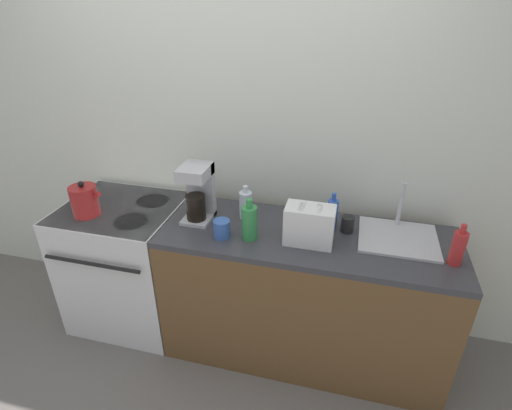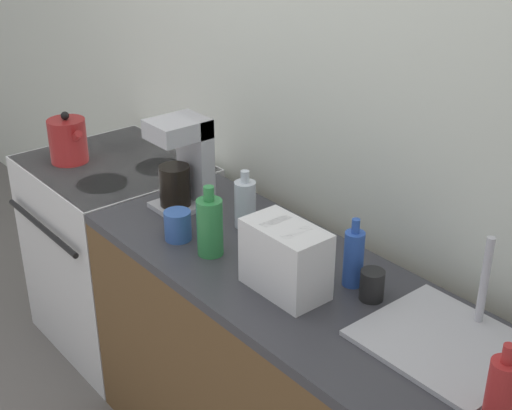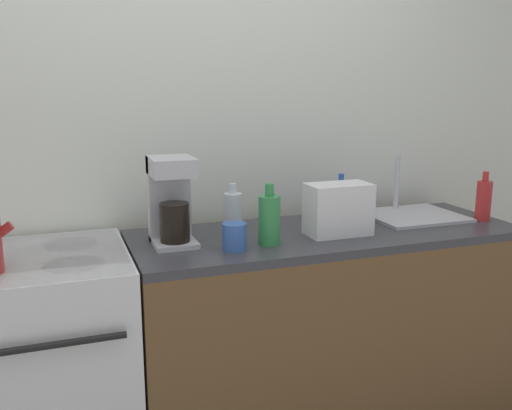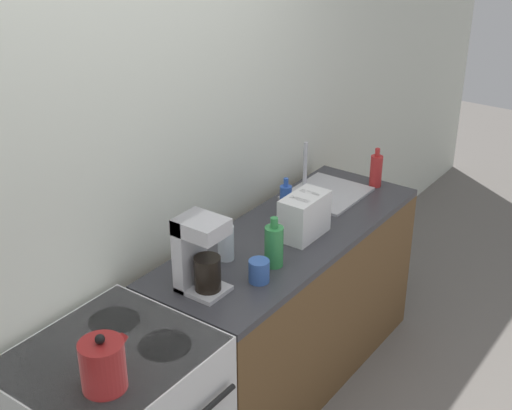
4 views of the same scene
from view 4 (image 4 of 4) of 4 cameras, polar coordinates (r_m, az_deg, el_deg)
wall_back at (r=3.23m, az=-9.10°, el=2.11°), size 8.00×0.05×2.60m
counter_block at (r=3.83m, az=2.63°, el=-8.07°), size 1.70×0.62×0.89m
kettle at (r=2.61m, az=-12.13°, el=-12.39°), size 0.20×0.16×0.23m
toaster at (r=3.52m, az=3.89°, el=-0.86°), size 0.27×0.15×0.22m
coffee_maker at (r=3.05m, az=-4.65°, el=-3.84°), size 0.17×0.20×0.35m
sink_tray at (r=4.01m, az=5.58°, el=1.07°), size 0.43×0.38×0.28m
bottle_blue at (r=3.70m, az=2.38°, el=0.29°), size 0.06×0.06×0.23m
bottle_clear at (r=3.32m, az=-2.43°, el=-2.97°), size 0.08×0.08×0.21m
bottle_red at (r=4.12m, az=9.58°, el=2.75°), size 0.07×0.07×0.23m
bottle_green at (r=3.26m, az=1.44°, el=-3.26°), size 0.09×0.09×0.25m
cup_blue at (r=3.17m, az=0.24°, el=-5.30°), size 0.09×0.09×0.10m
cup_black at (r=3.78m, az=3.34°, el=0.08°), size 0.07×0.07×0.09m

